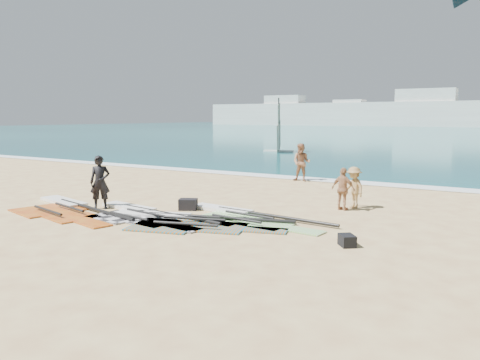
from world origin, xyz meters
The scene contains 14 objects.
ground centered at (0.00, 0.00, 0.00)m, with size 300.00×300.00×0.00m, color #DBC280.
surf_line centered at (0.00, 12.30, 0.00)m, with size 300.00×1.20×0.04m, color white.
far_town centered at (-15.72, 150.00, 4.49)m, with size 160.00×8.00×12.00m.
rig_grey centered at (-3.28, 0.98, 0.05)m, with size 5.56×2.55×0.20m.
rig_green centered at (-0.19, 2.44, 0.05)m, with size 5.68×2.49×0.20m.
rig_orange centered at (-1.41, 0.89, 0.05)m, with size 6.17×3.34×0.20m.
rig_red centered at (-6.20, 0.34, 0.05)m, with size 6.07×3.07×0.20m.
gear_bag_near centered at (-2.39, 2.56, 0.20)m, with size 0.63×0.46×0.40m, color black.
gear_bag_far centered at (3.97, 0.94, 0.15)m, with size 0.50×0.35×0.30m, color black.
person_wetsuit centered at (-5.21, 1.10, 0.96)m, with size 0.70×0.46×1.93m, color black.
beachgoer_left centered at (-1.97, 11.50, 0.97)m, with size 0.94×0.74×1.94m, color #A06A48.
beachgoer_mid centered at (2.52, 5.98, 0.75)m, with size 0.97×0.56×1.51m, color #A07D4A.
beachgoer_back centered at (2.33, 5.36, 0.76)m, with size 0.89×0.37×1.52m, color #B27D54.
windsurfer_left centered at (-11.72, 28.41, 1.42)m, with size 2.86×3.18×5.04m.
Camera 1 is at (7.66, -10.46, 3.30)m, focal length 35.00 mm.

